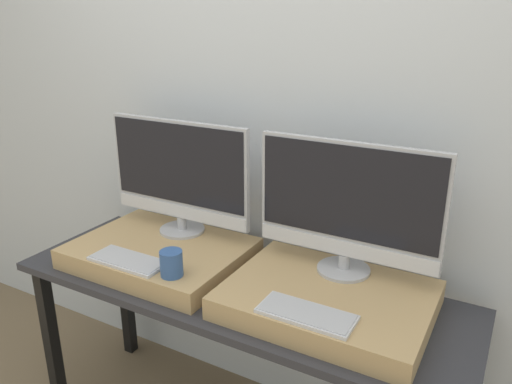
% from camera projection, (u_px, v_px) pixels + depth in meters
% --- Properties ---
extents(wall_back, '(8.00, 0.04, 2.60)m').
position_uv_depth(wall_back, '(281.00, 121.00, 1.98)').
color(wall_back, silver).
rests_on(wall_back, ground_plane).
extents(workbench, '(1.74, 0.58, 0.74)m').
position_uv_depth(workbench, '(236.00, 304.00, 1.90)').
color(workbench, '#2D2D33').
rests_on(workbench, ground_plane).
extents(wooden_riser_left, '(0.68, 0.51, 0.08)m').
position_uv_depth(wooden_riser_left, '(160.00, 253.00, 2.03)').
color(wooden_riser_left, tan).
rests_on(wooden_riser_left, workbench).
extents(monitor_left, '(0.66, 0.19, 0.48)m').
position_uv_depth(monitor_left, '(179.00, 174.00, 2.05)').
color(monitor_left, '#B2B2B7').
rests_on(monitor_left, wooden_riser_left).
extents(keyboard_left, '(0.30, 0.13, 0.01)m').
position_uv_depth(keyboard_left, '(128.00, 260.00, 1.86)').
color(keyboard_left, silver).
rests_on(keyboard_left, wooden_riser_left).
extents(mug, '(0.08, 0.08, 0.09)m').
position_uv_depth(mug, '(171.00, 263.00, 1.76)').
color(mug, '#335693').
rests_on(mug, wooden_riser_left).
extents(wooden_riser_right, '(0.68, 0.51, 0.08)m').
position_uv_depth(wooden_riser_right, '(328.00, 300.00, 1.69)').
color(wooden_riser_right, tan).
rests_on(wooden_riser_right, workbench).
extents(monitor_right, '(0.66, 0.19, 0.48)m').
position_uv_depth(monitor_right, '(348.00, 205.00, 1.72)').
color(monitor_right, '#B2B2B7').
rests_on(monitor_right, wooden_riser_right).
extents(keyboard_right, '(0.30, 0.13, 0.01)m').
position_uv_depth(keyboard_right, '(306.00, 314.00, 1.53)').
color(keyboard_right, silver).
rests_on(keyboard_right, wooden_riser_right).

